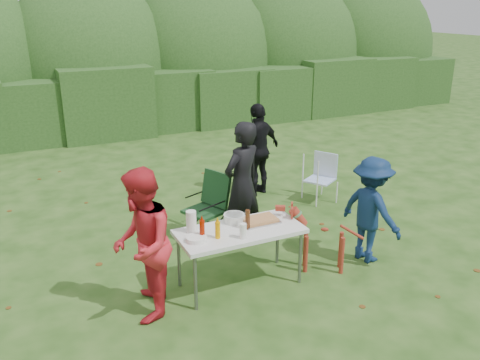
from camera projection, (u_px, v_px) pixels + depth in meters
name	position (u px, v px, depth m)	size (l,w,h in m)	color
ground	(245.00, 285.00, 6.23)	(80.00, 80.00, 0.00)	#1E4211
hedge_row	(105.00, 103.00, 12.74)	(22.00, 1.40, 1.70)	#23471C
shrub_backdrop	(91.00, 65.00, 13.84)	(20.00, 2.60, 3.20)	#3D6628
folding_table	(240.00, 234.00, 6.03)	(1.50, 0.70, 0.74)	silver
person_cook	(242.00, 184.00, 7.03)	(0.65, 0.43, 1.78)	black
person_red_jacket	(142.00, 245.00, 5.39)	(0.82, 0.64, 1.69)	red
person_black_puffy	(258.00, 150.00, 8.91)	(0.96, 0.40, 1.64)	black
child	(371.00, 210.00, 6.63)	(0.92, 0.53, 1.43)	#0E2449
dog	(324.00, 239.00, 6.45)	(0.91, 0.36, 0.86)	maroon
camping_chair	(205.00, 207.00, 7.31)	(0.61, 0.61, 0.97)	#19401E
lawn_chair	(320.00, 178.00, 8.72)	(0.49, 0.49, 0.82)	#5987DF
food_tray	(260.00, 222.00, 6.20)	(0.45, 0.30, 0.02)	#B7B7BA
focaccia_bread	(260.00, 219.00, 6.19)	(0.40, 0.26, 0.04)	#B77E49
mustard_bottle	(218.00, 230.00, 5.76)	(0.06, 0.06, 0.20)	#DD9200
ketchup_bottle	(202.00, 229.00, 5.76)	(0.06, 0.06, 0.22)	#941500
beer_bottle	(248.00, 220.00, 5.99)	(0.06, 0.06, 0.24)	#47230F
paper_towel_roll	(191.00, 222.00, 5.91)	(0.12, 0.12, 0.26)	white
cup_stack	(243.00, 231.00, 5.76)	(0.08, 0.08, 0.18)	white
pasta_bowl	(234.00, 218.00, 6.20)	(0.26, 0.26, 0.10)	silver
plate_stack	(196.00, 239.00, 5.72)	(0.24, 0.24, 0.05)	white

